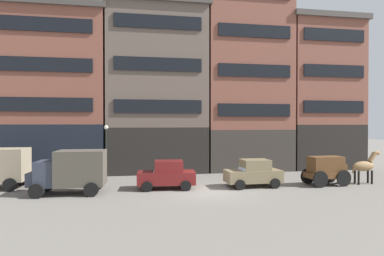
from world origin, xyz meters
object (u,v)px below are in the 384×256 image
sedan_dark (253,173)px  sedan_light (167,175)px  cargo_wagon (326,169)px  pedestrian_officer (63,169)px  streetlamp_curbside (106,145)px  draft_horse (365,166)px  delivery_truck_far (71,170)px

sedan_dark → sedan_light: bearing=177.4°
cargo_wagon → pedestrian_officer: bearing=168.0°
sedan_light → streetlamp_curbside: streetlamp_curbside is taller
draft_horse → sedan_light: draft_horse is taller
cargo_wagon → sedan_light: 10.94m
draft_horse → streetlamp_curbside: (-18.10, 4.42, 1.40)m
sedan_light → pedestrian_officer: sedan_light is taller
sedan_dark → pedestrian_officer: 13.46m
sedan_light → delivery_truck_far: bearing=-174.2°
draft_horse → pedestrian_officer: bearing=169.7°
delivery_truck_far → pedestrian_officer: size_ratio=2.45×
sedan_dark → sedan_light: 5.79m
pedestrian_officer → cargo_wagon: bearing=-12.0°
cargo_wagon → sedan_dark: cargo_wagon is taller
draft_horse → streetlamp_curbside: streetlamp_curbside is taller
streetlamp_curbside → sedan_light: bearing=-42.5°
cargo_wagon → pedestrian_officer: 18.52m
streetlamp_curbside → draft_horse: bearing=-13.7°
draft_horse → sedan_dark: (-8.09, 0.29, -0.36)m
cargo_wagon → streetlamp_curbside: 15.86m
cargo_wagon → draft_horse: size_ratio=1.28×
cargo_wagon → sedan_dark: bearing=176.7°
delivery_truck_far → sedan_light: bearing=5.8°
draft_horse → streetlamp_curbside: 18.69m
delivery_truck_far → streetlamp_curbside: 4.90m
sedan_light → streetlamp_curbside: (-4.23, 3.87, 1.76)m
delivery_truck_far → pedestrian_officer: 4.14m
sedan_light → pedestrian_officer: 7.91m
draft_horse → delivery_truck_far: delivery_truck_far is taller
sedan_dark → pedestrian_officer: size_ratio=2.09×
cargo_wagon → sedan_dark: (-5.14, 0.29, -0.23)m
pedestrian_officer → draft_horse: bearing=-10.3°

